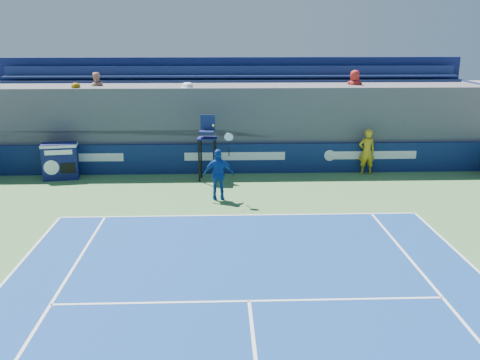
{
  "coord_description": "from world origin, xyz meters",
  "views": [
    {
      "loc": [
        -0.57,
        -3.7,
        5.43
      ],
      "look_at": [
        0.0,
        11.5,
        1.25
      ],
      "focal_mm": 40.0,
      "sensor_mm": 36.0,
      "label": 1
    }
  ],
  "objects_px": {
    "tennis_player": "(219,174)",
    "ball_person": "(367,152)",
    "match_clock": "(60,160)",
    "umpire_chair": "(207,141)"
  },
  "relations": [
    {
      "from": "match_clock",
      "to": "tennis_player",
      "type": "xyz_separation_m",
      "value": [
        6.07,
        -2.92,
        0.14
      ]
    },
    {
      "from": "ball_person",
      "to": "match_clock",
      "type": "height_order",
      "value": "ball_person"
    },
    {
      "from": "match_clock",
      "to": "umpire_chair",
      "type": "relative_size",
      "value": 0.57
    },
    {
      "from": "ball_person",
      "to": "tennis_player",
      "type": "bearing_deg",
      "value": 24.73
    },
    {
      "from": "umpire_chair",
      "to": "match_clock",
      "type": "bearing_deg",
      "value": 176.47
    },
    {
      "from": "tennis_player",
      "to": "ball_person",
      "type": "bearing_deg",
      "value": 28.69
    },
    {
      "from": "ball_person",
      "to": "umpire_chair",
      "type": "xyz_separation_m",
      "value": [
        -6.28,
        -0.64,
        0.61
      ]
    },
    {
      "from": "match_clock",
      "to": "umpire_chair",
      "type": "height_order",
      "value": "umpire_chair"
    },
    {
      "from": "ball_person",
      "to": "match_clock",
      "type": "relative_size",
      "value": 1.27
    },
    {
      "from": "umpire_chair",
      "to": "tennis_player",
      "type": "xyz_separation_m",
      "value": [
        0.43,
        -2.57,
        -0.64
      ]
    }
  ]
}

